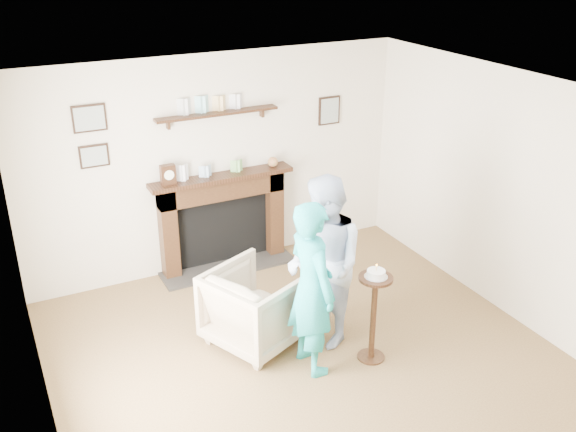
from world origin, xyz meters
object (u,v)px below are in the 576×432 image
object	(u,v)px
man	(323,337)
pedestal_table	(374,302)
woman	(310,364)
armchair	(257,340)

from	to	relation	value
man	pedestal_table	xyz separation A→B (m)	(0.25, -0.49, 0.61)
woman	pedestal_table	world-z (taller)	pedestal_table
armchair	man	distance (m)	0.65
woman	pedestal_table	distance (m)	0.85
pedestal_table	woman	bearing A→B (deg)	163.68
man	pedestal_table	distance (m)	0.82
man	armchair	bearing A→B (deg)	-109.21
man	woman	distance (m)	0.45
pedestal_table	man	bearing A→B (deg)	116.78
armchair	pedestal_table	size ratio (longest dim) A/B	0.84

